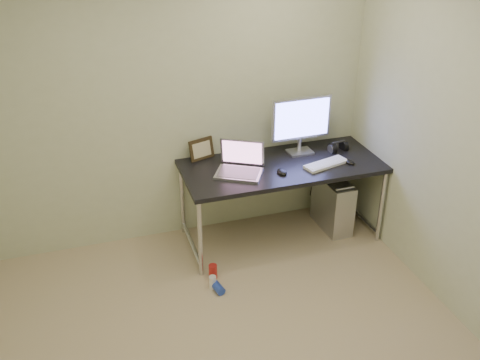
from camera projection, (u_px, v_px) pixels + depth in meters
name	position (u px, v px, depth m)	size (l,w,h in m)	color
wall_back	(172.00, 106.00, 4.54)	(3.50, 0.02, 2.50)	beige
desk	(282.00, 171.00, 4.72)	(1.76, 0.77, 0.75)	black
tower_computer	(333.00, 204.00, 5.07)	(0.22, 0.49, 0.54)	silver
cable_a	(314.00, 175.00, 5.26)	(0.01, 0.01, 0.70)	black
cable_b	(323.00, 177.00, 5.28)	(0.01, 0.01, 0.72)	black
can_red	(213.00, 272.00, 4.45)	(0.07, 0.07, 0.13)	red
can_white	(213.00, 282.00, 4.34)	(0.06, 0.06, 0.11)	white
can_blue	(218.00, 288.00, 4.31)	(0.07, 0.07, 0.13)	blue
laptop	(240.00, 165.00, 4.53)	(0.48, 0.46, 0.26)	silver
monitor	(301.00, 121.00, 4.77)	(0.56, 0.17, 0.53)	silver
keyboard	(326.00, 164.00, 4.66)	(0.41, 0.13, 0.02)	white
mouse_right	(350.00, 161.00, 4.70)	(0.07, 0.11, 0.04)	black
mouse_left	(282.00, 171.00, 4.52)	(0.08, 0.12, 0.04)	black
headphones	(338.00, 147.00, 4.93)	(0.18, 0.11, 0.12)	black
picture_frame	(202.00, 149.00, 4.74)	(0.24, 0.03, 0.19)	black
webcam	(232.00, 148.00, 4.78)	(0.04, 0.04, 0.12)	silver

